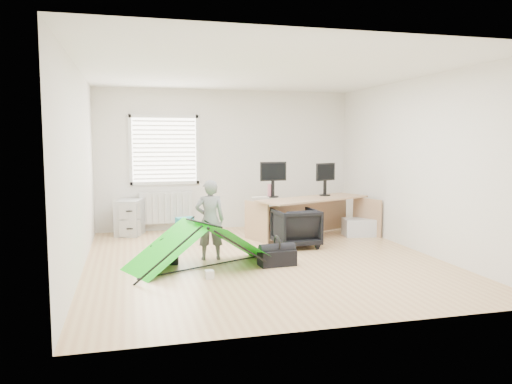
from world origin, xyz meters
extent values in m
plane|color=tan|center=(0.00, 0.00, 0.00)|extent=(5.50, 5.50, 0.00)
cube|color=silver|center=(0.00, 2.75, 1.35)|extent=(5.00, 0.02, 2.70)
cube|color=silver|center=(-1.20, 2.71, 1.55)|extent=(1.20, 0.06, 1.20)
cube|color=silver|center=(-1.20, 2.67, 0.45)|extent=(1.00, 0.12, 0.60)
cube|color=#A6805D|center=(1.28, 1.31, 0.36)|extent=(2.21, 1.44, 0.72)
cube|color=#A6A9AB|center=(-1.87, 2.42, 0.33)|extent=(0.57, 0.66, 0.65)
cube|color=black|center=(0.61, 1.59, 0.95)|extent=(0.49, 0.14, 0.46)
cube|color=black|center=(1.61, 1.59, 0.94)|extent=(0.46, 0.28, 0.44)
cube|color=beige|center=(0.42, 1.57, 0.73)|extent=(0.41, 0.20, 0.02)
cylinder|color=#AA5F6B|center=(0.55, 1.61, 0.84)|extent=(0.08, 0.08, 0.24)
imported|color=black|center=(0.75, 0.69, 0.32)|extent=(0.70, 0.72, 0.63)
imported|color=slate|center=(-0.74, 0.19, 0.58)|extent=(0.44, 0.31, 1.17)
cube|color=#BABDC3|center=(2.17, 1.31, 0.16)|extent=(0.61, 0.47, 0.31)
cube|color=teal|center=(-0.93, 1.90, 0.19)|extent=(0.34, 0.22, 0.37)
cube|color=black|center=(-1.41, 0.05, 0.14)|extent=(0.39, 0.19, 0.28)
cube|color=silver|center=(-0.92, -0.81, 0.05)|extent=(0.11, 0.11, 0.11)
cube|color=black|center=(0.10, -0.39, 0.11)|extent=(0.52, 0.30, 0.22)
camera|label=1|loc=(-1.87, -6.89, 1.74)|focal=35.00mm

